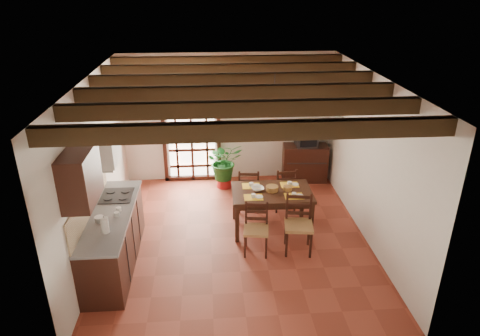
{
  "coord_description": "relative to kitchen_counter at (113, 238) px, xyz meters",
  "views": [
    {
      "loc": [
        -0.42,
        -6.37,
        4.16
      ],
      "look_at": [
        0.1,
        0.4,
        1.15
      ],
      "focal_mm": 32.0,
      "sensor_mm": 36.0,
      "label": 1
    }
  ],
  "objects": [
    {
      "name": "chair_near_right",
      "position": [
        2.95,
        0.13,
        -0.17
      ],
      "size": [
        0.5,
        0.49,
        0.98
      ],
      "rotation": [
        0.0,
        0.0,
        -0.13
      ],
      "color": "#A87A47",
      "rests_on": "ground_plane"
    },
    {
      "name": "fuse_box",
      "position": [
        3.46,
        3.08,
        1.28
      ],
      "size": [
        0.25,
        0.03,
        0.32
      ],
      "primitive_type": "cube",
      "color": "white",
      "rests_on": "room_shell"
    },
    {
      "name": "kitchen_counter",
      "position": [
        0.0,
        0.0,
        0.0
      ],
      "size": [
        0.64,
        2.25,
        1.38
      ],
      "color": "black",
      "rests_on": "ground_plane"
    },
    {
      "name": "dining_table",
      "position": [
        2.61,
        0.85,
        0.19
      ],
      "size": [
        1.4,
        0.91,
        0.76
      ],
      "rotation": [
        0.0,
        0.0,
        -0.01
      ],
      "color": "#351B11",
      "rests_on": "ground_plane"
    },
    {
      "name": "shelf_flowers",
      "position": [
        4.1,
        2.2,
        1.38
      ],
      "size": [
        0.14,
        0.14,
        0.36
      ],
      "color": "yellow",
      "rests_on": "shelf_vase"
    },
    {
      "name": "pendant_lamp",
      "position": [
        2.61,
        0.95,
        1.6
      ],
      "size": [
        0.36,
        0.36,
        0.84
      ],
      "color": "black",
      "rests_on": "room_shell"
    },
    {
      "name": "room_shell",
      "position": [
        1.96,
        0.6,
        1.34
      ],
      "size": [
        4.52,
        5.02,
        2.81
      ],
      "color": "silver",
      "rests_on": "ground_plane"
    },
    {
      "name": "upper_cabinet",
      "position": [
        -0.12,
        -0.7,
        1.38
      ],
      "size": [
        0.35,
        0.8,
        0.7
      ],
      "primitive_type": "cube",
      "color": "black",
      "rests_on": "room_shell"
    },
    {
      "name": "shelf_vase",
      "position": [
        4.1,
        2.2,
        1.18
      ],
      "size": [
        0.15,
        0.15,
        0.15
      ],
      "primitive_type": "imported",
      "color": "#B2BFB2",
      "rests_on": "wall_shelf"
    },
    {
      "name": "range_hood",
      "position": [
        -0.09,
        0.55,
        1.26
      ],
      "size": [
        0.38,
        0.6,
        0.54
      ],
      "color": "white",
      "rests_on": "room_shell"
    },
    {
      "name": "chair_far_left",
      "position": [
        2.27,
        1.56,
        -0.19
      ],
      "size": [
        0.44,
        0.43,
        0.89
      ],
      "rotation": [
        0.0,
        0.0,
        3.05
      ],
      "color": "#A87A47",
      "rests_on": "ground_plane"
    },
    {
      "name": "potted_plant",
      "position": [
        1.84,
        2.63,
        0.1
      ],
      "size": [
        2.27,
        2.06,
        2.17
      ],
      "primitive_type": "imported",
      "rotation": [
        0.0,
        0.0,
        0.22
      ],
      "color": "#144C19",
      "rests_on": "ground_plane"
    },
    {
      "name": "table_bowl",
      "position": [
        2.36,
        0.9,
        0.31
      ],
      "size": [
        0.24,
        0.24,
        0.05
      ],
      "primitive_type": "imported",
      "rotation": [
        0.0,
        0.0,
        0.14
      ],
      "color": "white",
      "rests_on": "dining_table"
    },
    {
      "name": "ground_plane",
      "position": [
        1.96,
        0.6,
        -0.47
      ],
      "size": [
        5.0,
        5.0,
        0.0
      ],
      "primitive_type": "plane",
      "color": "brown"
    },
    {
      "name": "crt_tv",
      "position": [
        3.64,
        2.82,
        0.54
      ],
      "size": [
        0.45,
        0.42,
        0.38
      ],
      "rotation": [
        0.0,
        0.0,
        0.02
      ],
      "color": "black",
      "rests_on": "sideboard"
    },
    {
      "name": "wall_shelf",
      "position": [
        4.1,
        2.2,
        1.04
      ],
      "size": [
        0.2,
        0.42,
        0.2
      ],
      "color": "black",
      "rests_on": "room_shell"
    },
    {
      "name": "plant_pot",
      "position": [
        1.84,
        2.63,
        -0.36
      ],
      "size": [
        0.36,
        0.36,
        0.22
      ],
      "primitive_type": "cone",
      "color": "maroon",
      "rests_on": "ground_plane"
    },
    {
      "name": "ceiling_beams",
      "position": [
        1.96,
        0.6,
        2.22
      ],
      "size": [
        4.5,
        4.34,
        0.2
      ],
      "color": "black",
      "rests_on": "room_shell"
    },
    {
      "name": "chair_far_right",
      "position": [
        2.96,
        1.55,
        -0.19
      ],
      "size": [
        0.44,
        0.42,
        0.9
      ],
      "rotation": [
        0.0,
        0.0,
        3.19
      ],
      "color": "#A87A47",
      "rests_on": "ground_plane"
    },
    {
      "name": "framed_picture",
      "position": [
        4.18,
        2.2,
        1.58
      ],
      "size": [
        0.03,
        0.32,
        0.32
      ],
      "color": "brown",
      "rests_on": "room_shell"
    },
    {
      "name": "french_door",
      "position": [
        1.16,
        3.05,
        0.7
      ],
      "size": [
        1.26,
        0.11,
        2.32
      ],
      "color": "white",
      "rests_on": "ground_plane"
    },
    {
      "name": "table_setting",
      "position": [
        2.61,
        0.85,
        0.32
      ],
      "size": [
        1.02,
        0.68,
        0.09
      ],
      "rotation": [
        0.0,
        0.0,
        -0.01
      ],
      "color": "yellow",
      "rests_on": "dining_table"
    },
    {
      "name": "counter_items",
      "position": [
        0.0,
        0.09,
        0.49
      ],
      "size": [
        0.5,
        1.43,
        0.25
      ],
      "color": "black",
      "rests_on": "kitchen_counter"
    },
    {
      "name": "chair_near_left",
      "position": [
        2.25,
        0.14,
        -0.2
      ],
      "size": [
        0.45,
        0.43,
        0.87
      ],
      "rotation": [
        0.0,
        0.0,
        -0.14
      ],
      "color": "#A87A47",
      "rests_on": "ground_plane"
    },
    {
      "name": "sideboard",
      "position": [
        3.64,
        2.83,
        -0.06
      ],
      "size": [
        1.0,
        0.51,
        0.82
      ],
      "primitive_type": "cube",
      "rotation": [
        0.0,
        0.0,
        -0.08
      ],
      "color": "black",
      "rests_on": "ground_plane"
    }
  ]
}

